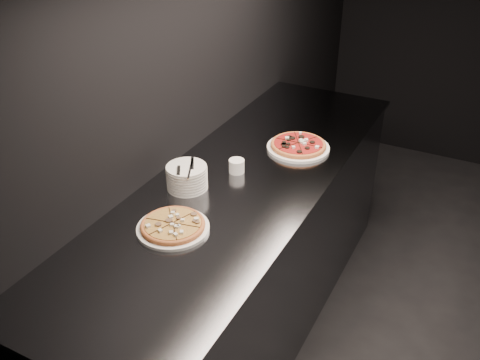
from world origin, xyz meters
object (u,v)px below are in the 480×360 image
at_px(counter, 244,256).
at_px(plate_stack, 187,177).
at_px(ramekin, 237,166).
at_px(pizza_mushroom, 173,226).
at_px(pizza_tomato, 298,146).
at_px(cutlery, 186,168).

bearing_deg(counter, plate_stack, -133.20).
xyz_separation_m(plate_stack, ramekin, (0.13, 0.22, -0.02)).
relative_size(pizza_mushroom, pizza_tomato, 0.95).
height_order(counter, plate_stack, plate_stack).
bearing_deg(pizza_mushroom, cutlery, 112.01).
relative_size(pizza_tomato, cutlery, 1.70).
bearing_deg(ramekin, pizza_mushroom, -90.92).
bearing_deg(plate_stack, counter, 46.80).
xyz_separation_m(plate_stack, cutlery, (0.01, -0.01, 0.06)).
distance_m(counter, ramekin, 0.50).
distance_m(pizza_tomato, ramekin, 0.39).
bearing_deg(counter, cutlery, -130.14).
bearing_deg(pizza_tomato, cutlery, -116.29).
distance_m(counter, plate_stack, 0.58).
height_order(counter, pizza_mushroom, pizza_mushroom).
height_order(pizza_tomato, ramekin, ramekin).
distance_m(pizza_mushroom, cutlery, 0.32).
distance_m(counter, cutlery, 0.63).
distance_m(counter, pizza_tomato, 0.62).
relative_size(plate_stack, cutlery, 0.96).
xyz_separation_m(pizza_tomato, cutlery, (-0.29, -0.59, 0.09)).
bearing_deg(ramekin, cutlery, -117.38).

